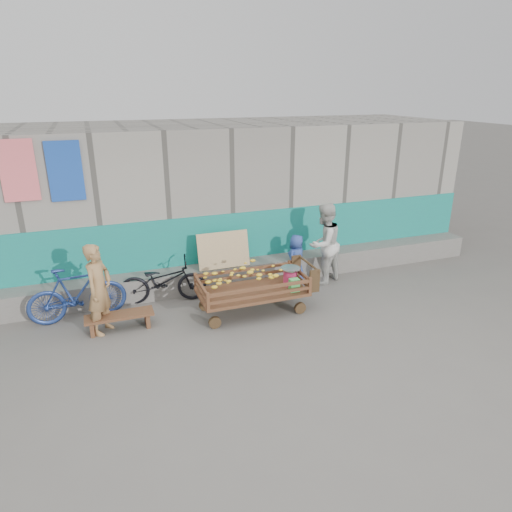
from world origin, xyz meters
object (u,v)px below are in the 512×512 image
object	(u,v)px
banana_cart	(250,282)
woman	(324,244)
bench	(120,318)
bicycle_blue	(77,294)
child	(296,259)
bicycle_dark	(163,281)
vendor_man	(99,289)

from	to	relation	value
banana_cart	woman	bearing A→B (deg)	22.99
bench	banana_cart	bearing A→B (deg)	-4.21
banana_cart	bicycle_blue	bearing A→B (deg)	165.05
child	bicycle_dark	xyz separation A→B (m)	(-2.65, 0.00, -0.09)
woman	bicycle_blue	distance (m)	4.63
woman	child	bearing A→B (deg)	-44.93
bench	bicycle_blue	xyz separation A→B (m)	(-0.62, 0.59, 0.28)
child	bicycle_dark	bearing A→B (deg)	-33.35
vendor_man	woman	distance (m)	4.30
banana_cart	bench	xyz separation A→B (m)	(-2.19, 0.16, -0.38)
banana_cart	bench	bearing A→B (deg)	175.79
woman	bicycle_blue	size ratio (longest dim) A/B	1.02
woman	bicycle_dark	distance (m)	3.19
banana_cart	bench	size ratio (longest dim) A/B	1.86
woman	bicycle_dark	xyz separation A→B (m)	(-3.16, 0.18, -0.40)
woman	child	xyz separation A→B (m)	(-0.50, 0.18, -0.32)
vendor_man	bicycle_dark	distance (m)	1.38
bicycle_blue	woman	bearing A→B (deg)	-94.92
woman	bicycle_dark	world-z (taller)	woman
bench	woman	xyz separation A→B (m)	(4.00, 0.61, 0.61)
vendor_man	bicycle_dark	size ratio (longest dim) A/B	0.96
bicycle_dark	bicycle_blue	xyz separation A→B (m)	(-1.46, -0.20, 0.07)
bench	bicycle_blue	distance (m)	0.90
bicycle_dark	bicycle_blue	size ratio (longest dim) A/B	0.98
child	bicycle_dark	size ratio (longest dim) A/B	0.64
child	bicycle_blue	world-z (taller)	child
banana_cart	bicycle_dark	distance (m)	1.66
woman	bicycle_dark	bearing A→B (deg)	-28.41
vendor_man	bicycle_blue	world-z (taller)	vendor_man
bench	vendor_man	size ratio (longest dim) A/B	0.73
vendor_man	woman	xyz separation A→B (m)	(4.25, 0.58, 0.07)
bench	bicycle_dark	distance (m)	1.17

